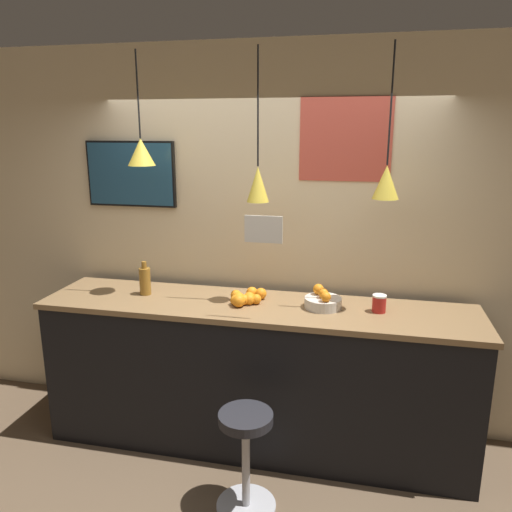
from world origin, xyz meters
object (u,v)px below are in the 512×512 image
Objects in this scene: bar_stool at (246,446)px; mounted_tv at (131,174)px; spread_jar at (379,303)px; juice_bottle at (145,281)px; fruit_bowl at (323,301)px.

mounted_tv reaches higher than bar_stool.
mounted_tv is (-1.92, 0.35, 0.79)m from spread_jar.
bar_stool is 1.26m from spread_jar.
mounted_tv is (-0.24, 0.35, 0.74)m from juice_bottle.
juice_bottle is at bearing -56.29° from mounted_tv.
juice_bottle is (-1.31, -0.00, 0.06)m from fruit_bowl.
mounted_tv is (-1.17, 1.06, 1.51)m from bar_stool.
juice_bottle reaches higher than bar_stool.
bar_stool is at bearing -136.90° from spread_jar.
mounted_tv reaches higher than juice_bottle.
fruit_bowl is 0.35× the size of mounted_tv.
fruit_bowl is at bearing 179.96° from spread_jar.
bar_stool is at bearing -37.00° from juice_bottle.
spread_jar is (0.38, -0.00, 0.01)m from fruit_bowl.
fruit_bowl is at bearing 61.87° from bar_stool.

